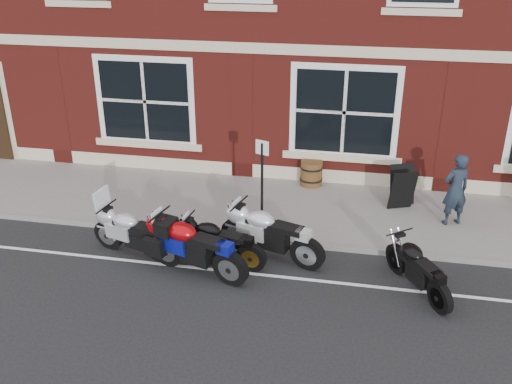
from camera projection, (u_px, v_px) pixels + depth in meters
ground at (243, 279)px, 10.60m from camera, size 80.00×80.00×0.00m
sidewalk at (271, 206)px, 13.25m from camera, size 30.00×3.00×0.12m
kerb at (258, 239)px, 11.84m from camera, size 30.00×0.16×0.12m
moto_touring_silver at (135, 230)px, 11.14m from camera, size 2.03×0.75×1.37m
moto_sport_red at (193, 244)px, 10.58m from camera, size 2.23×0.86×1.04m
moto_sport_black at (217, 240)px, 10.90m from camera, size 1.94×0.48×0.88m
moto_sport_silver at (270, 231)px, 11.06m from camera, size 2.17×0.86×1.01m
moto_naked_black at (419, 266)px, 10.09m from camera, size 1.08×1.70×0.86m
pedestrian_left at (456, 190)px, 12.03m from camera, size 0.69×0.59×1.60m
a_board_sign at (402, 187)px, 12.91m from camera, size 0.68×0.57×0.97m
barrel_planter at (311, 173)px, 14.11m from camera, size 0.57×0.57×0.63m
parking_sign at (262, 182)px, 11.42m from camera, size 0.28×0.12×2.07m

